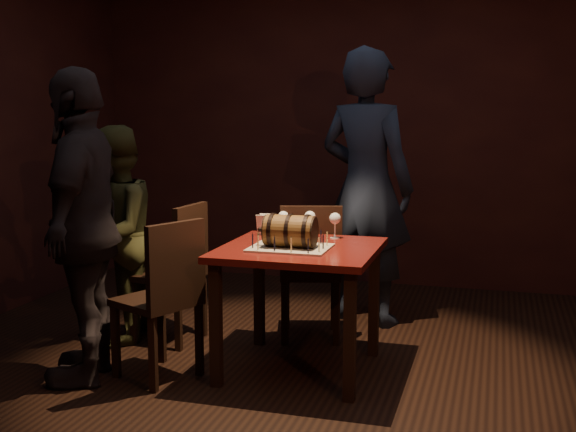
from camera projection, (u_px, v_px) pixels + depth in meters
The scene contains 16 objects.
room_shell at pixel (291, 136), 3.94m from camera, with size 5.04×5.04×2.80m.
pub_table at pixel (300, 265), 4.23m from camera, with size 0.90×0.90×0.75m.
cake_board at pixel (290, 248), 4.15m from camera, with size 0.45×0.35×0.01m, color #AC9F8B.
barrel_cake at pixel (290, 231), 4.13m from camera, with size 0.34×0.20×0.20m.
birthday_candles at pixel (290, 240), 4.14m from camera, with size 0.40×0.30×0.09m.
wine_glass_left at pixel (283, 218), 4.54m from camera, with size 0.07×0.07×0.16m.
wine_glass_mid at pixel (310, 218), 4.55m from camera, with size 0.07×0.07×0.16m.
wine_glass_right at pixel (335, 220), 4.47m from camera, with size 0.07×0.07×0.16m.
pint_of_ale at pixel (285, 229), 4.41m from camera, with size 0.07×0.07×0.15m.
menu_card at pixel (265, 225), 4.60m from camera, with size 0.10×0.05×0.13m, color white, non-canonical shape.
chair_back at pixel (311, 265), 4.79m from camera, with size 0.49×0.49×0.93m.
chair_left_rear at pixel (178, 265), 4.77m from camera, with size 0.43×0.43×0.93m.
chair_left_front at pixel (165, 291), 4.09m from camera, with size 0.53×0.53×0.93m.
person_back at pixel (366, 187), 5.18m from camera, with size 0.72×0.47×1.98m, color black.
person_left_rear at pixel (114, 235), 4.77m from camera, with size 0.70×0.55×1.44m, color #36361B.
person_left_front at pixel (83, 227), 4.07m from camera, with size 1.04×0.43×1.78m, color black.
Camera 1 is at (1.10, -3.80, 1.55)m, focal length 45.00 mm.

